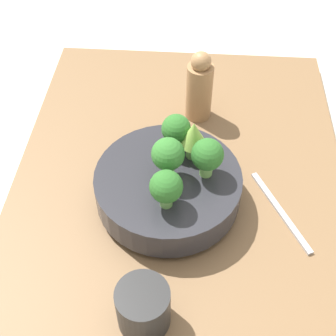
{
  "coord_description": "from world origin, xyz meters",
  "views": [
    {
      "loc": [
        -0.55,
        -0.02,
        0.7
      ],
      "look_at": [
        -0.04,
        0.02,
        0.12
      ],
      "focal_mm": 50.0,
      "sensor_mm": 36.0,
      "label": 1
    }
  ],
  "objects": [
    {
      "name": "fork",
      "position": [
        -0.05,
        -0.18,
        0.04
      ],
      "size": [
        0.17,
        0.09,
        0.01
      ],
      "color": "#B2B2B7",
      "rests_on": "table"
    },
    {
      "name": "table",
      "position": [
        0.0,
        0.0,
        0.02
      ],
      "size": [
        0.84,
        0.62,
        0.03
      ],
      "color": "brown",
      "rests_on": "ground_plane"
    },
    {
      "name": "broccoli_floret_right",
      "position": [
        0.03,
        0.01,
        0.15
      ],
      "size": [
        0.05,
        0.05,
        0.07
      ],
      "color": "#7AB256",
      "rests_on": "bowl"
    },
    {
      "name": "pepper_mill",
      "position": [
        0.2,
        -0.03,
        0.11
      ],
      "size": [
        0.05,
        0.05,
        0.15
      ],
      "color": "#997047",
      "rests_on": "table"
    },
    {
      "name": "cup",
      "position": [
        -0.26,
        0.04,
        0.07
      ],
      "size": [
        0.08,
        0.08,
        0.08
      ],
      "color": "black",
      "rests_on": "table"
    },
    {
      "name": "broccoli_floret_front",
      "position": [
        -0.03,
        -0.05,
        0.15
      ],
      "size": [
        0.05,
        0.05,
        0.07
      ],
      "color": "#7AB256",
      "rests_on": "bowl"
    },
    {
      "name": "ground_plane",
      "position": [
        0.0,
        0.0,
        0.0
      ],
      "size": [
        6.0,
        6.0,
        0.0
      ],
      "primitive_type": "plane",
      "color": "beige"
    },
    {
      "name": "bowl",
      "position": [
        -0.04,
        0.02,
        0.07
      ],
      "size": [
        0.25,
        0.25,
        0.07
      ],
      "color": "#28282D",
      "rests_on": "table"
    },
    {
      "name": "romanesco_piece_near",
      "position": [
        0.01,
        -0.02,
        0.15
      ],
      "size": [
        0.05,
        0.05,
        0.08
      ],
      "color": "#609347",
      "rests_on": "bowl"
    },
    {
      "name": "broccoli_floret_left",
      "position": [
        -0.1,
        0.02,
        0.15
      ],
      "size": [
        0.05,
        0.05,
        0.07
      ],
      "color": "#609347",
      "rests_on": "bowl"
    },
    {
      "name": "broccoli_floret_center",
      "position": [
        -0.04,
        0.02,
        0.15
      ],
      "size": [
        0.05,
        0.05,
        0.08
      ],
      "color": "#609347",
      "rests_on": "bowl"
    }
  ]
}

